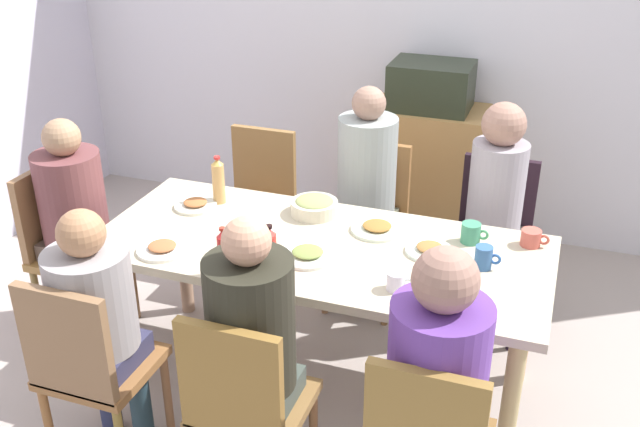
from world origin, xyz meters
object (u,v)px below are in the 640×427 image
object	(u,v)px
person_5	(96,313)
bottle_2	(224,253)
plate_3	(430,250)
cup_3	(445,271)
cup_4	(471,233)
chair_1	(258,198)
person_2	(495,202)
person_4	(366,182)
chair_6	(66,241)
bowl_0	(314,206)
chair_0	(245,403)
dining_table	(320,261)
side_cabinet	(425,176)
plate_5	(377,228)
chair_4	(369,215)
plate_1	(196,205)
person_6	(75,209)
plate_4	(162,248)
cup_2	(531,238)
bottle_0	(270,251)
plate_2	(308,254)
cup_0	(484,257)
chair_5	(88,364)
cup_1	(397,281)
person_3	(437,377)
microwave	(431,86)
person_0	(253,339)
bottle_1	(218,181)

from	to	relation	value
person_5	bottle_2	world-z (taller)	person_5
plate_3	cup_3	xyz separation A→B (m)	(0.10, -0.20, 0.03)
cup_4	chair_1	bearing A→B (deg)	156.15
person_2	cup_3	world-z (taller)	person_2
person_4	chair_6	bearing A→B (deg)	-152.45
person_5	plate_3	distance (m)	1.39
person_5	bowl_0	world-z (taller)	person_5
chair_0	cup_3	world-z (taller)	chair_0
person_2	chair_6	xyz separation A→B (m)	(-2.04, -0.72, -0.23)
dining_table	side_cabinet	size ratio (longest dim) A/B	2.21
plate_5	side_cabinet	world-z (taller)	side_cabinet
person_4	chair_4	bearing A→B (deg)	90.00
plate_1	side_cabinet	bearing A→B (deg)	59.73
chair_6	plate_3	size ratio (longest dim) A/B	4.32
chair_0	chair_4	xyz separation A→B (m)	(0.00, 1.61, 0.00)
person_6	plate_4	world-z (taller)	person_6
chair_0	chair_6	xyz separation A→B (m)	(-1.38, 0.81, 0.00)
chair_1	cup_2	bearing A→B (deg)	-18.36
plate_3	bottle_0	size ratio (longest dim) A/B	0.95
person_5	side_cabinet	size ratio (longest dim) A/B	1.26
plate_2	cup_0	bearing A→B (deg)	12.63
chair_5	bottle_0	xyz separation A→B (m)	(0.56, 0.51, 0.34)
chair_1	cup_0	xyz separation A→B (m)	(1.37, -0.77, 0.28)
chair_0	person_5	world-z (taller)	person_5
cup_0	side_cabinet	distance (m)	1.69
chair_4	chair_5	xyz separation A→B (m)	(-0.66, -1.61, 0.00)
plate_5	cup_1	xyz separation A→B (m)	(0.21, -0.46, 0.02)
person_3	cup_0	distance (m)	0.75
person_3	bottle_2	world-z (taller)	person_3
person_4	cup_3	distance (m)	1.01
person_2	side_cabinet	world-z (taller)	person_2
person_2	cup_0	size ratio (longest dim) A/B	11.51
chair_4	chair_6	world-z (taller)	same
plate_4	person_2	bearing A→B (deg)	38.05
plate_1	cup_3	bearing A→B (deg)	-11.76
person_2	person_3	bearing A→B (deg)	-90.00
plate_1	cup_3	xyz separation A→B (m)	(1.26, -0.26, 0.03)
cup_0	microwave	distance (m)	1.67
chair_4	plate_3	size ratio (longest dim) A/B	4.32
person_5	cup_2	distance (m)	1.84
dining_table	microwave	bearing A→B (deg)	84.81
plate_1	bottle_0	xyz separation A→B (m)	(0.59, -0.45, 0.09)
dining_table	cup_3	distance (m)	0.59
plate_1	microwave	distance (m)	1.69
chair_4	cup_3	size ratio (longest dim) A/B	7.88
chair_0	cup_2	size ratio (longest dim) A/B	7.33
person_0	chair_5	xyz separation A→B (m)	(-0.66, -0.09, -0.22)
cup_2	bottle_1	bearing A→B (deg)	-177.85
person_4	cup_0	size ratio (longest dim) A/B	11.62
plate_5	chair_1	bearing A→B (deg)	145.21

